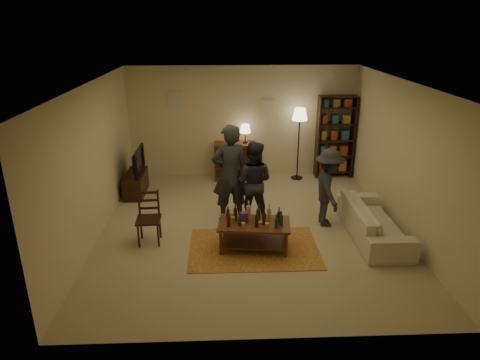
{
  "coord_description": "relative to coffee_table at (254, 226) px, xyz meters",
  "views": [
    {
      "loc": [
        -0.49,
        -7.23,
        3.69
      ],
      "look_at": [
        -0.18,
        0.1,
        0.94
      ],
      "focal_mm": 32.0,
      "sensor_mm": 36.0,
      "label": 1
    }
  ],
  "objects": [
    {
      "name": "rug",
      "position": [
        0.0,
        -0.0,
        -0.42
      ],
      "size": [
        2.2,
        1.5,
        0.01
      ],
      "primitive_type": "cube",
      "color": "maroon",
      "rests_on": "ground"
    },
    {
      "name": "sofa",
      "position": [
        2.18,
        0.37,
        -0.12
      ],
      "size": [
        0.81,
        2.08,
        0.61
      ],
      "primitive_type": "imported",
      "rotation": [
        0.0,
        0.0,
        1.57
      ],
      "color": "beige",
      "rests_on": "ground"
    },
    {
      "name": "person_by_sofa",
      "position": [
        1.45,
        0.88,
        0.32
      ],
      "size": [
        0.56,
        0.97,
        1.49
      ],
      "primitive_type": "imported",
      "rotation": [
        0.0,
        0.0,
        1.58
      ],
      "color": "#292931",
      "rests_on": "ground"
    },
    {
      "name": "floor",
      "position": [
        -0.02,
        0.77,
        -0.43
      ],
      "size": [
        6.0,
        6.0,
        0.0
      ],
      "primitive_type": "plane",
      "color": "#C6B793",
      "rests_on": "ground"
    },
    {
      "name": "person_left",
      "position": [
        -0.38,
        1.15,
        0.53
      ],
      "size": [
        0.79,
        0.62,
        1.92
      ],
      "primitive_type": "imported",
      "rotation": [
        0.0,
        0.0,
        3.39
      ],
      "color": "#282830",
      "rests_on": "ground"
    },
    {
      "name": "coffee_table",
      "position": [
        0.0,
        0.0,
        0.0
      ],
      "size": [
        1.26,
        0.78,
        0.83
      ],
      "rotation": [
        0.0,
        0.0,
        -0.11
      ],
      "color": "brown",
      "rests_on": "ground"
    },
    {
      "name": "floor_lamp",
      "position": [
        1.32,
        3.42,
        1.06
      ],
      "size": [
        0.36,
        0.36,
        1.75
      ],
      "color": "black",
      "rests_on": "ground"
    },
    {
      "name": "room_shell",
      "position": [
        -0.67,
        3.75,
        1.38
      ],
      "size": [
        6.0,
        6.0,
        6.0
      ],
      "color": "beige",
      "rests_on": "ground"
    },
    {
      "name": "dining_chair",
      "position": [
        -1.82,
        0.35,
        0.07
      ],
      "size": [
        0.43,
        0.43,
        0.95
      ],
      "rotation": [
        0.0,
        0.0,
        0.04
      ],
      "color": "black",
      "rests_on": "ground"
    },
    {
      "name": "person_right",
      "position": [
        0.06,
        1.14,
        0.36
      ],
      "size": [
        0.91,
        0.79,
        1.59
      ],
      "primitive_type": "imported",
      "rotation": [
        0.0,
        0.0,
        2.86
      ],
      "color": "#25252D",
      "rests_on": "ground"
    },
    {
      "name": "tv_stand",
      "position": [
        -2.46,
        2.57,
        -0.04
      ],
      "size": [
        0.4,
        1.0,
        1.06
      ],
      "color": "black",
      "rests_on": "ground"
    },
    {
      "name": "dresser",
      "position": [
        -0.21,
        3.48,
        0.05
      ],
      "size": [
        1.0,
        0.5,
        1.36
      ],
      "color": "maroon",
      "rests_on": "ground"
    },
    {
      "name": "bookshelf",
      "position": [
        2.23,
        3.55,
        0.6
      ],
      "size": [
        0.9,
        0.34,
        2.02
      ],
      "color": "black",
      "rests_on": "ground"
    }
  ]
}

